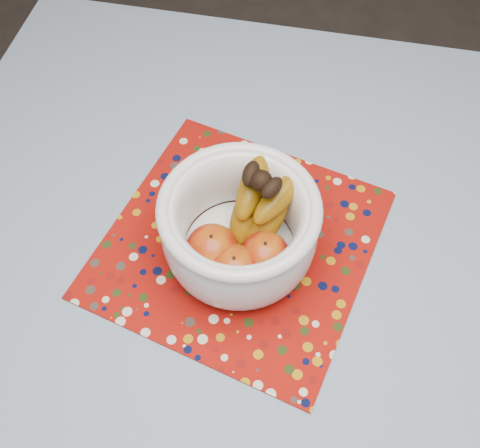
% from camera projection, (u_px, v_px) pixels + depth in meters
% --- Properties ---
extents(table, '(1.20, 1.20, 0.75)m').
position_uv_depth(table, '(275.00, 327.00, 0.95)').
color(table, brown).
rests_on(table, ground).
extents(tablecloth, '(1.32, 1.32, 0.01)m').
position_uv_depth(tablecloth, '(278.00, 307.00, 0.88)').
color(tablecloth, slate).
rests_on(tablecloth, table).
extents(placemat, '(0.50, 0.50, 0.00)m').
position_uv_depth(placemat, '(239.00, 243.00, 0.93)').
color(placemat, maroon).
rests_on(placemat, tablecloth).
extents(fruit_bowl, '(0.24, 0.24, 0.18)m').
position_uv_depth(fruit_bowl, '(245.00, 226.00, 0.85)').
color(fruit_bowl, silver).
rests_on(fruit_bowl, placemat).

